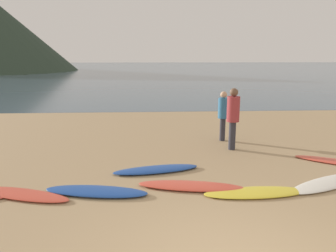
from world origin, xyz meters
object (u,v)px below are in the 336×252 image
(surfboard_4, at_px, (156,169))
(person_0, at_px, (233,114))
(surfboard_5, at_px, (191,186))
(person_2, at_px, (223,112))
(surfboard_3, at_px, (96,191))
(surfboard_7, at_px, (329,183))
(surfboard_2, at_px, (23,194))
(surfboard_6, at_px, (255,192))

(surfboard_4, distance_m, person_0, 3.05)
(surfboard_5, distance_m, person_2, 4.21)
(surfboard_3, height_order, surfboard_5, surfboard_3)
(surfboard_7, relative_size, person_0, 1.24)
(surfboard_3, height_order, person_0, person_0)
(surfboard_2, height_order, surfboard_3, surfboard_3)
(surfboard_3, height_order, surfboard_4, same)
(surfboard_3, xyz_separation_m, surfboard_4, (1.24, 1.22, -0.00))
(surfboard_2, relative_size, person_2, 1.30)
(surfboard_2, bearing_deg, surfboard_3, 20.99)
(surfboard_4, bearing_deg, surfboard_6, -47.33)
(surfboard_3, relative_size, surfboard_7, 0.94)
(surfboard_2, height_order, surfboard_6, surfboard_2)
(surfboard_5, bearing_deg, person_2, 78.56)
(surfboard_6, bearing_deg, person_0, 81.77)
(surfboard_2, relative_size, surfboard_6, 0.99)
(surfboard_5, relative_size, surfboard_6, 1.06)
(surfboard_2, distance_m, surfboard_6, 4.66)
(surfboard_5, relative_size, person_2, 1.39)
(surfboard_4, distance_m, surfboard_7, 3.86)
(surfboard_2, distance_m, surfboard_4, 2.96)
(surfboard_4, height_order, surfboard_6, surfboard_4)
(surfboard_3, relative_size, surfboard_4, 1.02)
(surfboard_3, xyz_separation_m, surfboard_7, (4.96, 0.20, -0.02))
(surfboard_4, relative_size, person_2, 1.29)
(surfboard_4, height_order, person_2, person_2)
(surfboard_5, bearing_deg, surfboard_6, -6.47)
(person_0, bearing_deg, surfboard_7, 50.11)
(person_0, bearing_deg, surfboard_2, -36.11)
(surfboard_7, bearing_deg, person_0, 91.66)
(surfboard_6, bearing_deg, surfboard_4, 141.46)
(surfboard_2, height_order, surfboard_5, surfboard_5)
(surfboard_3, height_order, surfboard_6, surfboard_3)
(surfboard_7, bearing_deg, surfboard_4, 138.88)
(person_2, bearing_deg, surfboard_2, 163.86)
(surfboard_2, xyz_separation_m, surfboard_5, (3.39, 0.21, 0.01))
(person_0, bearing_deg, surfboard_5, -6.63)
(surfboard_6, relative_size, surfboard_7, 0.94)
(surfboard_5, distance_m, person_0, 3.37)
(surfboard_4, bearing_deg, person_0, 26.04)
(surfboard_3, bearing_deg, surfboard_2, -168.39)
(surfboard_3, height_order, person_2, person_2)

